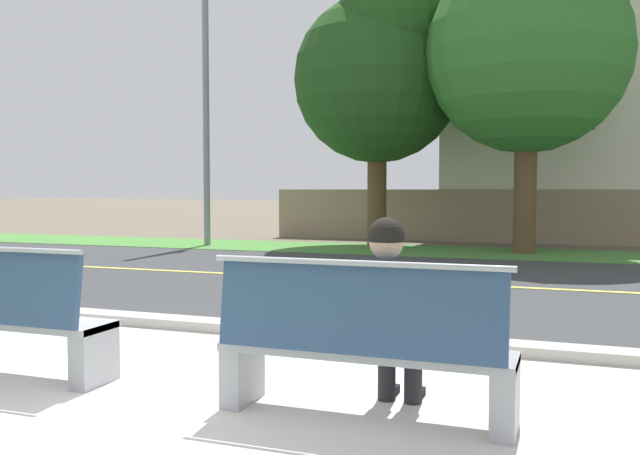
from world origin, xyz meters
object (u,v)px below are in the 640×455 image
(bench_right, at_px, (362,348))
(streetlamp, at_px, (210,77))
(shade_tree_left, at_px, (534,36))
(shade_tree_far_left, at_px, (382,66))
(seated_person_blue, at_px, (390,309))

(bench_right, distance_m, streetlamp, 13.99)
(streetlamp, height_order, shade_tree_left, streetlamp)
(streetlamp, bearing_deg, bench_right, -56.94)
(streetlamp, distance_m, shade_tree_far_left, 4.27)
(bench_right, height_order, shade_tree_left, shade_tree_left)
(shade_tree_left, bearing_deg, streetlamp, -177.39)
(bench_right, distance_m, shade_tree_far_left, 13.39)
(bench_right, xyz_separation_m, streetlamp, (-7.36, 11.30, 3.73))
(seated_person_blue, xyz_separation_m, streetlamp, (-7.49, 11.13, 3.51))
(bench_right, bearing_deg, shade_tree_far_left, 104.64)
(seated_person_blue, xyz_separation_m, shade_tree_far_left, (-3.36, 12.21, 3.72))
(seated_person_blue, xyz_separation_m, shade_tree_left, (0.20, 11.48, 4.02))
(seated_person_blue, bearing_deg, bench_right, -127.10)
(bench_right, relative_size, shade_tree_left, 0.25)
(seated_person_blue, relative_size, shade_tree_left, 0.17)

